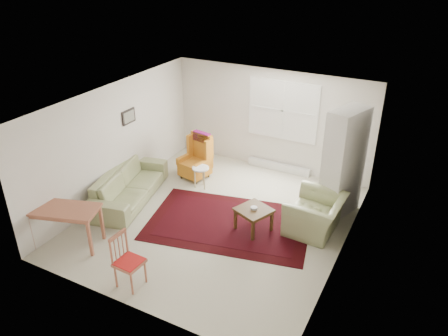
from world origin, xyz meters
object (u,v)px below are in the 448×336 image
at_px(armchair, 316,211).
at_px(desk_chair, 129,261).
at_px(desk, 67,226).
at_px(coffee_table, 253,219).
at_px(stool, 201,177).
at_px(sofa, 128,180).
at_px(cabinet, 344,163).
at_px(wingback_chair, 194,157).

xyz_separation_m(armchair, desk_chair, (-2.20, -2.91, 0.04)).
relative_size(desk, desk_chair, 1.30).
bearing_deg(coffee_table, stool, 150.36).
height_order(sofa, cabinet, cabinet).
bearing_deg(sofa, cabinet, -82.23).
distance_m(stool, desk_chair, 3.44).
relative_size(sofa, armchair, 2.07).
height_order(sofa, wingback_chair, wingback_chair).
height_order(stool, desk_chair, desk_chair).
xyz_separation_m(armchair, coffee_table, (-1.06, -0.56, -0.20)).
height_order(armchair, coffee_table, armchair).
bearing_deg(desk_chair, wingback_chair, 18.03).
bearing_deg(desk_chair, cabinet, -29.72).
xyz_separation_m(coffee_table, desk_chair, (-1.14, -2.36, 0.23)).
bearing_deg(desk, desk_chair, -11.51).
xyz_separation_m(wingback_chair, coffee_table, (2.15, -1.35, -0.30)).
height_order(coffee_table, desk_chair, desk_chair).
xyz_separation_m(sofa, armchair, (3.96, 0.73, -0.03)).
relative_size(sofa, cabinet, 1.03).
distance_m(sofa, cabinet, 4.55).
height_order(cabinet, desk, cabinet).
relative_size(cabinet, desk_chair, 2.38).
bearing_deg(stool, desk_chair, -79.23).
bearing_deg(armchair, desk, -54.64).
height_order(sofa, desk, sofa).
distance_m(armchair, coffee_table, 1.21).
xyz_separation_m(armchair, stool, (-2.84, 0.46, -0.18)).
xyz_separation_m(sofa, desk_chair, (1.76, -2.19, 0.00)).
bearing_deg(desk, armchair, 33.08).
height_order(armchair, cabinet, cabinet).
bearing_deg(desk_chair, desk, 81.37).
distance_m(stool, cabinet, 3.23).
relative_size(wingback_chair, desk, 0.89).
height_order(armchair, desk_chair, desk_chair).
bearing_deg(armchair, wingback_chair, -101.67).
height_order(coffee_table, stool, stool).
distance_m(wingback_chair, coffee_table, 2.55).
height_order(armchair, wingback_chair, wingback_chair).
xyz_separation_m(stool, desk_chair, (0.64, -3.37, 0.22)).
xyz_separation_m(cabinet, desk_chair, (-2.44, -3.81, -0.66)).
relative_size(wingback_chair, stool, 2.12).
bearing_deg(desk, coffee_table, 34.90).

